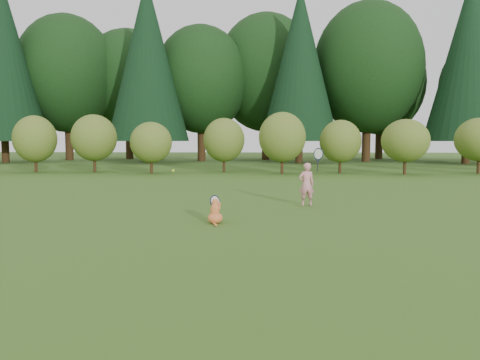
# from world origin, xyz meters

# --- Properties ---
(ground) EXTENTS (100.00, 100.00, 0.00)m
(ground) POSITION_xyz_m (0.00, 0.00, 0.00)
(ground) COLOR #2A5317
(ground) RESTS_ON ground
(shrub_row) EXTENTS (28.00, 3.00, 2.80)m
(shrub_row) POSITION_xyz_m (0.00, 13.00, 1.40)
(shrub_row) COLOR #4E6920
(shrub_row) RESTS_ON ground
(woodland_backdrop) EXTENTS (48.00, 10.00, 15.00)m
(woodland_backdrop) POSITION_xyz_m (0.00, 23.00, 7.50)
(woodland_backdrop) COLOR black
(woodland_backdrop) RESTS_ON ground
(child) EXTENTS (0.60, 0.39, 1.55)m
(child) POSITION_xyz_m (1.76, 1.81, 0.54)
(child) COLOR pink
(child) RESTS_ON ground
(cat) EXTENTS (0.39, 0.70, 0.65)m
(cat) POSITION_xyz_m (-0.20, -0.66, 0.25)
(cat) COLOR #D46028
(cat) RESTS_ON ground
(tennis_ball) EXTENTS (0.06, 0.06, 0.06)m
(tennis_ball) POSITION_xyz_m (-1.45, 1.66, 0.85)
(tennis_ball) COLOR #C6E01A
(tennis_ball) RESTS_ON ground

